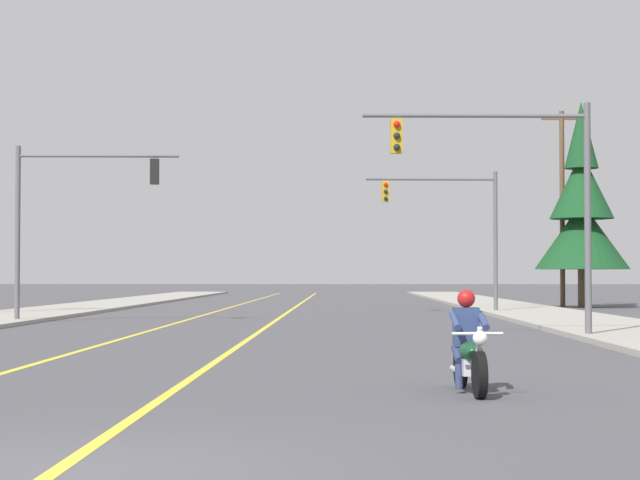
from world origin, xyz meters
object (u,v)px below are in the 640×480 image
at_px(motorcycle_with_rider, 469,351).
at_px(utility_pole_right_far, 562,205).
at_px(traffic_signal_near_right, 521,180).
at_px(conifer_tree_right_verge_far, 582,213).
at_px(traffic_signal_mid_right, 457,218).
at_px(traffic_signal_near_left, 66,204).

xyz_separation_m(motorcycle_with_rider, utility_pole_right_far, (9.76, 43.52, 4.77)).
relative_size(traffic_signal_near_right, conifer_tree_right_verge_far, 0.58).
height_order(traffic_signal_near_right, traffic_signal_mid_right, same).
xyz_separation_m(traffic_signal_near_left, utility_pole_right_far, (21.25, 20.17, 1.21)).
distance_m(traffic_signal_near_left, traffic_signal_mid_right, 17.81).
bearing_deg(conifer_tree_right_verge_far, traffic_signal_mid_right, -129.34).
relative_size(traffic_signal_near_right, traffic_signal_near_left, 1.00).
xyz_separation_m(traffic_signal_near_right, conifer_tree_right_verge_far, (7.63, 28.68, 0.69)).
bearing_deg(utility_pole_right_far, traffic_signal_mid_right, -122.78).
bearing_deg(traffic_signal_mid_right, motorcycle_with_rider, -95.52).
bearing_deg(conifer_tree_right_verge_far, motorcycle_with_rider, -103.96).
bearing_deg(traffic_signal_near_left, utility_pole_right_far, 43.52).
xyz_separation_m(motorcycle_with_rider, traffic_signal_near_right, (2.88, 13.59, 3.58)).
relative_size(motorcycle_with_rider, traffic_signal_near_left, 0.35).
xyz_separation_m(traffic_signal_near_right, traffic_signal_mid_right, (0.34, 19.80, -0.01)).
relative_size(traffic_signal_near_left, conifer_tree_right_verge_far, 0.58).
relative_size(motorcycle_with_rider, traffic_signal_near_right, 0.35).
relative_size(utility_pole_right_far, conifer_tree_right_verge_far, 0.97).
bearing_deg(utility_pole_right_far, motorcycle_with_rider, -102.63).
bearing_deg(traffic_signal_near_right, conifer_tree_right_verge_far, 75.11).
bearing_deg(conifer_tree_right_verge_far, traffic_signal_near_right, -104.89).
distance_m(motorcycle_with_rider, traffic_signal_near_right, 14.35).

